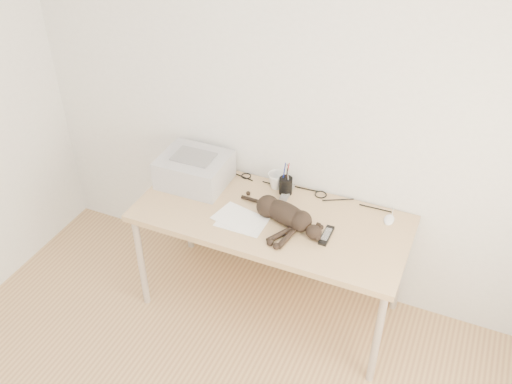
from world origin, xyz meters
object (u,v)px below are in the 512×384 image
at_px(mug, 277,181).
at_px(mouse, 389,218).
at_px(cat, 283,214).
at_px(pen_cup, 286,185).
at_px(printer, 194,170).
at_px(desk, 276,225).

relative_size(mug, mouse, 1.08).
height_order(cat, pen_cup, pen_cup).
xyz_separation_m(printer, pen_cup, (0.56, 0.12, -0.04)).
bearing_deg(printer, cat, -13.28).
bearing_deg(cat, mouse, 42.02).
bearing_deg(mug, printer, -162.88).
distance_m(desk, mouse, 0.67).
height_order(printer, mouse, printer).
relative_size(cat, mug, 5.24).
bearing_deg(printer, mug, 17.12).
height_order(desk, pen_cup, pen_cup).
bearing_deg(cat, desk, 142.90).
bearing_deg(printer, pen_cup, 11.78).
relative_size(printer, mouse, 4.09).
relative_size(mug, pen_cup, 0.53).
bearing_deg(desk, printer, 175.74).
distance_m(desk, cat, 0.24).
height_order(pen_cup, mouse, pen_cup).
bearing_deg(desk, mug, 112.12).
relative_size(pen_cup, mouse, 2.02).
xyz_separation_m(desk, printer, (-0.57, 0.04, 0.23)).
xyz_separation_m(printer, mug, (0.49, 0.15, -0.04)).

